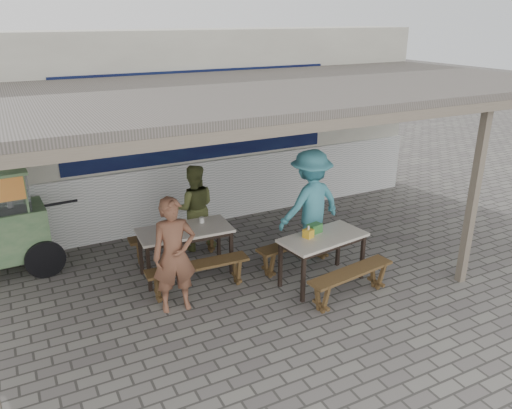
{
  "coord_description": "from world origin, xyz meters",
  "views": [
    {
      "loc": [
        -3.4,
        -5.38,
        3.74
      ],
      "look_at": [
        -0.18,
        0.9,
        1.05
      ],
      "focal_mm": 35.0,
      "sensor_mm": 36.0,
      "label": 1
    }
  ],
  "objects_px": {
    "table_left": "(185,234)",
    "patron_street_side": "(174,255)",
    "bench_left_wall": "(175,239)",
    "patron_wall_side": "(194,208)",
    "patron_right_table": "(310,204)",
    "table_right": "(323,242)",
    "bench_right_wall": "(296,248)",
    "bench_left_street": "(198,271)",
    "condiment_bowl": "(167,227)",
    "condiment_jar": "(202,220)",
    "bench_right_street": "(351,278)",
    "donation_box": "(315,228)",
    "tissue_box": "(308,233)"
  },
  "relations": [
    {
      "from": "patron_wall_side",
      "to": "condiment_bowl",
      "type": "height_order",
      "value": "patron_wall_side"
    },
    {
      "from": "patron_right_table",
      "to": "condiment_jar",
      "type": "height_order",
      "value": "patron_right_table"
    },
    {
      "from": "patron_street_side",
      "to": "tissue_box",
      "type": "bearing_deg",
      "value": -0.12
    },
    {
      "from": "bench_left_wall",
      "to": "bench_right_street",
      "type": "height_order",
      "value": "same"
    },
    {
      "from": "table_left",
      "to": "patron_street_side",
      "type": "bearing_deg",
      "value": -114.54
    },
    {
      "from": "bench_right_street",
      "to": "bench_right_wall",
      "type": "relative_size",
      "value": 1.0
    },
    {
      "from": "bench_left_wall",
      "to": "patron_wall_side",
      "type": "relative_size",
      "value": 1.01
    },
    {
      "from": "bench_left_wall",
      "to": "patron_right_table",
      "type": "height_order",
      "value": "patron_right_table"
    },
    {
      "from": "bench_right_street",
      "to": "table_right",
      "type": "bearing_deg",
      "value": 90.0
    },
    {
      "from": "patron_street_side",
      "to": "patron_right_table",
      "type": "xyz_separation_m",
      "value": [
        2.47,
        0.55,
        0.1
      ]
    },
    {
      "from": "donation_box",
      "to": "tissue_box",
      "type": "bearing_deg",
      "value": -149.69
    },
    {
      "from": "bench_right_street",
      "to": "patron_right_table",
      "type": "height_order",
      "value": "patron_right_table"
    },
    {
      "from": "bench_left_wall",
      "to": "bench_right_wall",
      "type": "relative_size",
      "value": 1.07
    },
    {
      "from": "bench_left_wall",
      "to": "condiment_jar",
      "type": "relative_size",
      "value": 17.24
    },
    {
      "from": "table_right",
      "to": "bench_right_wall",
      "type": "height_order",
      "value": "table_right"
    },
    {
      "from": "tissue_box",
      "to": "bench_right_wall",
      "type": "bearing_deg",
      "value": 75.73
    },
    {
      "from": "bench_left_street",
      "to": "donation_box",
      "type": "bearing_deg",
      "value": -10.32
    },
    {
      "from": "patron_street_side",
      "to": "patron_wall_side",
      "type": "xyz_separation_m",
      "value": [
        0.89,
        1.65,
        -0.06
      ]
    },
    {
      "from": "bench_right_wall",
      "to": "bench_left_street",
      "type": "bearing_deg",
      "value": 172.45
    },
    {
      "from": "bench_left_street",
      "to": "tissue_box",
      "type": "bearing_deg",
      "value": -15.39
    },
    {
      "from": "bench_right_wall",
      "to": "condiment_jar",
      "type": "relative_size",
      "value": 16.18
    },
    {
      "from": "table_left",
      "to": "patron_wall_side",
      "type": "distance_m",
      "value": 0.92
    },
    {
      "from": "bench_left_wall",
      "to": "patron_wall_side",
      "type": "height_order",
      "value": "patron_wall_side"
    },
    {
      "from": "bench_right_wall",
      "to": "donation_box",
      "type": "bearing_deg",
      "value": -91.89
    },
    {
      "from": "tissue_box",
      "to": "condiment_jar",
      "type": "xyz_separation_m",
      "value": [
        -1.16,
        1.21,
        -0.02
      ]
    },
    {
      "from": "bench_left_street",
      "to": "table_right",
      "type": "height_order",
      "value": "table_right"
    },
    {
      "from": "patron_right_table",
      "to": "donation_box",
      "type": "relative_size",
      "value": 8.87
    },
    {
      "from": "bench_left_street",
      "to": "table_right",
      "type": "relative_size",
      "value": 1.1
    },
    {
      "from": "bench_left_street",
      "to": "patron_right_table",
      "type": "relative_size",
      "value": 0.83
    },
    {
      "from": "patron_wall_side",
      "to": "donation_box",
      "type": "distance_m",
      "value": 2.16
    },
    {
      "from": "bench_left_wall",
      "to": "patron_right_table",
      "type": "relative_size",
      "value": 0.83
    },
    {
      "from": "bench_left_wall",
      "to": "condiment_bowl",
      "type": "distance_m",
      "value": 0.68
    },
    {
      "from": "condiment_jar",
      "to": "condiment_bowl",
      "type": "distance_m",
      "value": 0.55
    },
    {
      "from": "bench_right_street",
      "to": "condiment_bowl",
      "type": "height_order",
      "value": "condiment_bowl"
    },
    {
      "from": "bench_left_street",
      "to": "patron_wall_side",
      "type": "distance_m",
      "value": 1.53
    },
    {
      "from": "patron_right_table",
      "to": "condiment_bowl",
      "type": "distance_m",
      "value": 2.3
    },
    {
      "from": "table_left",
      "to": "patron_street_side",
      "type": "xyz_separation_m",
      "value": [
        -0.44,
        -0.85,
        0.12
      ]
    },
    {
      "from": "patron_street_side",
      "to": "donation_box",
      "type": "xyz_separation_m",
      "value": [
        2.1,
        -0.14,
        0.02
      ]
    },
    {
      "from": "table_left",
      "to": "table_right",
      "type": "height_order",
      "value": "same"
    },
    {
      "from": "tissue_box",
      "to": "patron_right_table",
      "type": "bearing_deg",
      "value": 55.54
    },
    {
      "from": "condiment_jar",
      "to": "condiment_bowl",
      "type": "height_order",
      "value": "condiment_jar"
    },
    {
      "from": "table_left",
      "to": "patron_street_side",
      "type": "relative_size",
      "value": 0.89
    },
    {
      "from": "bench_left_street",
      "to": "donation_box",
      "type": "height_order",
      "value": "donation_box"
    },
    {
      "from": "table_right",
      "to": "condiment_bowl",
      "type": "xyz_separation_m",
      "value": [
        -1.92,
        1.3,
        0.11
      ]
    },
    {
      "from": "bench_right_wall",
      "to": "patron_right_table",
      "type": "xyz_separation_m",
      "value": [
        0.41,
        0.28,
        0.56
      ]
    },
    {
      "from": "bench_left_street",
      "to": "patron_right_table",
      "type": "bearing_deg",
      "value": 11.05
    },
    {
      "from": "bench_left_street",
      "to": "bench_right_wall",
      "type": "xyz_separation_m",
      "value": [
        1.64,
        0.02,
        -0.0
      ]
    },
    {
      "from": "donation_box",
      "to": "condiment_jar",
      "type": "xyz_separation_m",
      "value": [
        -1.34,
        1.1,
        -0.02
      ]
    },
    {
      "from": "patron_wall_side",
      "to": "bench_right_street",
      "type": "bearing_deg",
      "value": 134.54
    },
    {
      "from": "table_right",
      "to": "patron_right_table",
      "type": "distance_m",
      "value": 0.95
    }
  ]
}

